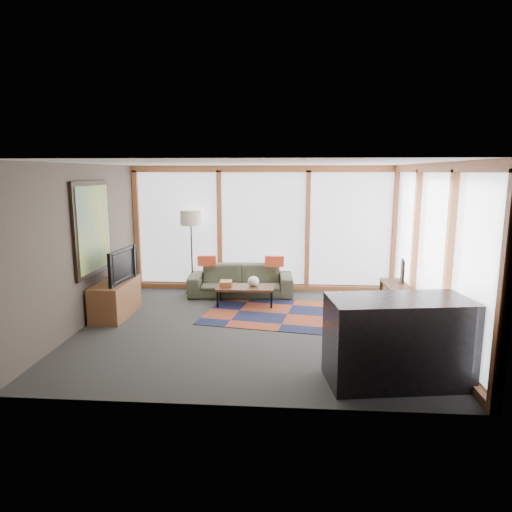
# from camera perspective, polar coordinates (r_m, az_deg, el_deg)

# --- Properties ---
(ground) EXTENTS (5.50, 5.50, 0.00)m
(ground) POSITION_cam_1_polar(r_m,az_deg,el_deg) (7.43, -0.23, -8.94)
(ground) COLOR #2A2A27
(ground) RESTS_ON ground
(room_envelope) EXTENTS (5.52, 5.02, 2.62)m
(room_envelope) POSITION_cam_1_polar(r_m,az_deg,el_deg) (7.60, 3.82, 3.44)
(room_envelope) COLOR #493E35
(room_envelope) RESTS_ON ground
(rug) EXTENTS (3.08, 2.25, 0.01)m
(rug) POSITION_cam_1_polar(r_m,az_deg,el_deg) (8.09, 3.97, -7.27)
(rug) COLOR brown
(rug) RESTS_ON ground
(sofa) EXTENTS (2.12, 0.93, 0.61)m
(sofa) POSITION_cam_1_polar(r_m,az_deg,el_deg) (9.24, -1.92, -3.08)
(sofa) COLOR #323727
(sofa) RESTS_ON ground
(pillow_left) EXTENTS (0.38, 0.14, 0.20)m
(pillow_left) POSITION_cam_1_polar(r_m,az_deg,el_deg) (9.22, -6.16, -0.59)
(pillow_left) COLOR #D14426
(pillow_left) RESTS_ON sofa
(pillow_right) EXTENTS (0.39, 0.13, 0.21)m
(pillow_right) POSITION_cam_1_polar(r_m,az_deg,el_deg) (9.11, 2.32, -0.65)
(pillow_right) COLOR #D14426
(pillow_right) RESTS_ON sofa
(floor_lamp) EXTENTS (0.43, 0.43, 1.71)m
(floor_lamp) POSITION_cam_1_polar(r_m,az_deg,el_deg) (9.41, -8.04, 0.49)
(floor_lamp) COLOR black
(floor_lamp) RESTS_ON ground
(coffee_table) EXTENTS (1.08, 0.56, 0.36)m
(coffee_table) POSITION_cam_1_polar(r_m,az_deg,el_deg) (8.60, -1.34, -4.98)
(coffee_table) COLOR #372310
(coffee_table) RESTS_ON ground
(book_stack) EXTENTS (0.24, 0.29, 0.09)m
(book_stack) POSITION_cam_1_polar(r_m,az_deg,el_deg) (8.61, -3.78, -3.44)
(book_stack) COLOR brown
(book_stack) RESTS_ON coffee_table
(vase) EXTENTS (0.24, 0.24, 0.19)m
(vase) POSITION_cam_1_polar(r_m,az_deg,el_deg) (8.56, -0.33, -3.17)
(vase) COLOR silver
(vase) RESTS_ON coffee_table
(bookshelf) EXTENTS (0.39, 2.13, 0.53)m
(bookshelf) POSITION_cam_1_polar(r_m,az_deg,el_deg) (7.89, 17.97, -6.25)
(bookshelf) COLOR #372310
(bookshelf) RESTS_ON ground
(bowl_a) EXTENTS (0.21, 0.21, 0.10)m
(bowl_a) POSITION_cam_1_polar(r_m,az_deg,el_deg) (7.33, 19.04, -5.02)
(bowl_a) COLOR black
(bowl_a) RESTS_ON bookshelf
(bowl_b) EXTENTS (0.17, 0.17, 0.08)m
(bowl_b) POSITION_cam_1_polar(r_m,az_deg,el_deg) (7.60, 18.21, -4.52)
(bowl_b) COLOR black
(bowl_b) RESTS_ON bookshelf
(shelf_picture) EXTENTS (0.08, 0.31, 0.40)m
(shelf_picture) POSITION_cam_1_polar(r_m,az_deg,el_deg) (8.52, 17.84, -1.77)
(shelf_picture) COLOR black
(shelf_picture) RESTS_ON bookshelf
(tv_console) EXTENTS (0.50, 1.21, 0.61)m
(tv_console) POSITION_cam_1_polar(r_m,az_deg,el_deg) (8.30, -17.14, -5.13)
(tv_console) COLOR brown
(tv_console) RESTS_ON ground
(television) EXTENTS (0.23, 1.01, 0.58)m
(television) POSITION_cam_1_polar(r_m,az_deg,el_deg) (8.16, -16.90, -1.10)
(television) COLOR black
(television) RESTS_ON tv_console
(bar_counter) EXTENTS (1.72, 1.00, 1.03)m
(bar_counter) POSITION_cam_1_polar(r_m,az_deg,el_deg) (5.69, 17.28, -10.10)
(bar_counter) COLOR black
(bar_counter) RESTS_ON ground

